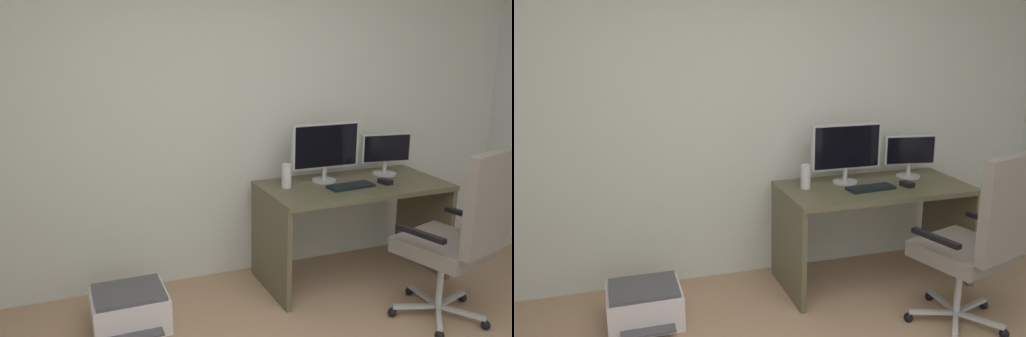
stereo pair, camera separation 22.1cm
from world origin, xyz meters
The scene contains 9 objects.
wall_back centered at (0.00, 2.33, 1.27)m, with size 5.35×0.10×2.54m, color silver.
desk centered at (1.03, 1.86, 0.54)m, with size 1.35×0.68×0.74m.
monitor_main centered at (0.86, 1.99, 0.99)m, with size 0.53×0.18×0.43m.
monitor_secondary centered at (1.38, 1.99, 0.93)m, with size 0.40×0.18×0.32m.
keyboard centered at (0.95, 1.78, 0.75)m, with size 0.34×0.13×0.02m, color black.
computer_mouse centered at (1.24, 1.77, 0.76)m, with size 0.06×0.10×0.03m, color black.
desktop_speaker centered at (0.53, 1.95, 0.82)m, with size 0.07×0.07×0.17m, color silver.
office_chair centered at (1.30, 1.04, 0.62)m, with size 0.64×0.69×1.15m.
printer centered at (-0.64, 1.74, 0.12)m, with size 0.46×0.47×0.25m.
Camera 1 is at (-1.00, -1.36, 1.82)m, focal length 37.46 mm.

